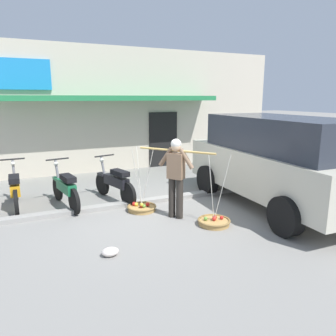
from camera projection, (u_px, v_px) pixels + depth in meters
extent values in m
plane|color=gray|center=(158.00, 212.00, 7.21)|extent=(90.00, 90.00, 0.00)
cube|color=gray|center=(147.00, 201.00, 7.82)|extent=(20.00, 0.24, 0.10)
cylinder|color=#2D2823|center=(180.00, 199.00, 6.77)|extent=(0.15, 0.15, 0.86)
cylinder|color=#2D2823|center=(172.00, 197.00, 6.85)|extent=(0.15, 0.15, 0.86)
cube|color=#84664C|center=(176.00, 166.00, 6.66)|extent=(0.36, 0.39, 0.54)
sphere|color=#E0B78E|center=(176.00, 147.00, 6.57)|extent=(0.21, 0.21, 0.21)
sphere|color=silver|center=(176.00, 144.00, 6.56)|extent=(0.22, 0.22, 0.22)
cylinder|color=#84664C|center=(186.00, 159.00, 6.51)|extent=(0.27, 0.32, 0.43)
cylinder|color=#84664C|center=(166.00, 157.00, 6.74)|extent=(0.27, 0.32, 0.43)
cylinder|color=tan|center=(176.00, 151.00, 6.59)|extent=(1.08, 1.42, 0.04)
cylinder|color=#B2894C|center=(214.00, 223.00, 6.48)|extent=(0.62, 0.62, 0.09)
torus|color=olive|center=(214.00, 220.00, 6.47)|extent=(0.66, 0.66, 0.05)
sphere|color=#AC1F1B|center=(215.00, 218.00, 6.50)|extent=(0.09, 0.09, 0.09)
sphere|color=red|center=(222.00, 218.00, 6.53)|extent=(0.08, 0.08, 0.08)
sphere|color=gold|center=(214.00, 219.00, 6.47)|extent=(0.08, 0.08, 0.08)
sphere|color=red|center=(214.00, 219.00, 6.45)|extent=(0.08, 0.08, 0.08)
sphere|color=#679F3D|center=(206.00, 219.00, 6.47)|extent=(0.08, 0.08, 0.08)
cylinder|color=silver|center=(211.00, 186.00, 6.45)|extent=(0.01, 0.30, 1.36)
cylinder|color=silver|center=(212.00, 190.00, 6.22)|extent=(0.26, 0.16, 1.36)
cylinder|color=silver|center=(222.00, 188.00, 6.31)|extent=(0.26, 0.16, 1.36)
cylinder|color=#B2894C|center=(142.00, 209.00, 7.30)|extent=(0.62, 0.62, 0.09)
torus|color=olive|center=(142.00, 207.00, 7.29)|extent=(0.66, 0.66, 0.05)
sphere|color=yellow|center=(136.00, 204.00, 7.33)|extent=(0.09, 0.09, 0.09)
sphere|color=red|center=(148.00, 204.00, 7.32)|extent=(0.09, 0.09, 0.09)
sphere|color=red|center=(141.00, 206.00, 7.23)|extent=(0.08, 0.08, 0.08)
sphere|color=red|center=(134.00, 204.00, 7.35)|extent=(0.10, 0.10, 0.10)
sphere|color=gold|center=(142.00, 205.00, 7.17)|extent=(0.08, 0.08, 0.08)
sphere|color=#659D3C|center=(144.00, 206.00, 7.22)|extent=(0.08, 0.08, 0.08)
cylinder|color=silver|center=(139.00, 176.00, 7.28)|extent=(0.01, 0.30, 1.36)
cylinder|color=silver|center=(137.00, 179.00, 7.04)|extent=(0.26, 0.16, 1.36)
cylinder|color=silver|center=(148.00, 178.00, 7.14)|extent=(0.26, 0.16, 1.36)
cylinder|color=black|center=(16.00, 189.00, 8.03)|extent=(0.09, 0.58, 0.58)
cylinder|color=black|center=(16.00, 203.00, 6.93)|extent=(0.09, 0.58, 0.58)
cube|color=orange|center=(15.00, 178.00, 7.97)|extent=(0.15, 0.28, 0.06)
cube|color=orange|center=(15.00, 187.00, 7.34)|extent=(0.22, 0.90, 0.24)
cube|color=black|center=(14.00, 179.00, 7.13)|extent=(0.23, 0.56, 0.12)
cylinder|color=slate|center=(14.00, 174.00, 7.85)|extent=(0.07, 0.30, 0.76)
cylinder|color=black|center=(12.00, 159.00, 7.70)|extent=(0.54, 0.05, 0.04)
sphere|color=silver|center=(13.00, 164.00, 7.87)|extent=(0.11, 0.11, 0.11)
cylinder|color=black|center=(58.00, 189.00, 8.02)|extent=(0.18, 0.58, 0.58)
cylinder|color=black|center=(74.00, 202.00, 7.03)|extent=(0.18, 0.58, 0.58)
cube|color=#19663D|center=(57.00, 179.00, 7.96)|extent=(0.19, 0.30, 0.06)
cube|color=#19663D|center=(66.00, 187.00, 7.40)|extent=(0.36, 0.92, 0.24)
cube|color=black|center=(68.00, 178.00, 7.20)|extent=(0.32, 0.59, 0.12)
cylinder|color=slate|center=(58.00, 174.00, 7.86)|extent=(0.11, 0.30, 0.76)
cylinder|color=black|center=(57.00, 159.00, 7.71)|extent=(0.54, 0.13, 0.04)
sphere|color=silver|center=(56.00, 164.00, 7.87)|extent=(0.11, 0.11, 0.11)
cylinder|color=black|center=(102.00, 184.00, 8.46)|extent=(0.23, 0.58, 0.58)
cylinder|color=black|center=(128.00, 195.00, 7.54)|extent=(0.23, 0.58, 0.58)
cube|color=black|center=(102.00, 174.00, 8.41)|extent=(0.21, 0.31, 0.06)
cube|color=black|center=(116.00, 181.00, 7.88)|extent=(0.43, 0.92, 0.24)
cube|color=black|center=(120.00, 173.00, 7.69)|extent=(0.36, 0.60, 0.12)
cylinder|color=slate|center=(104.00, 170.00, 8.31)|extent=(0.14, 0.30, 0.76)
cylinder|color=black|center=(104.00, 156.00, 8.16)|extent=(0.53, 0.18, 0.04)
sphere|color=silver|center=(102.00, 160.00, 8.31)|extent=(0.11, 0.11, 0.11)
cube|color=beige|center=(275.00, 170.00, 7.48)|extent=(2.05, 4.76, 0.96)
cube|color=#282D38|center=(282.00, 134.00, 7.16)|extent=(1.83, 3.72, 0.76)
cube|color=black|center=(220.00, 160.00, 9.69)|extent=(1.62, 0.15, 0.44)
cylinder|color=black|center=(207.00, 180.00, 8.54)|extent=(0.28, 0.77, 0.76)
cylinder|color=black|center=(265.00, 173.00, 9.25)|extent=(0.28, 0.77, 0.76)
cylinder|color=black|center=(286.00, 216.00, 5.91)|extent=(0.28, 0.77, 0.76)
cube|color=silver|center=(220.00, 166.00, 9.69)|extent=(0.44, 0.03, 0.12)
cube|color=beige|center=(95.00, 108.00, 13.11)|extent=(13.00, 5.00, 4.20)
cube|color=#237F47|center=(114.00, 98.00, 10.35)|extent=(7.15, 1.00, 0.16)
cube|color=#1E84D1|center=(11.00, 74.00, 9.42)|extent=(2.20, 0.08, 0.90)
cube|color=black|center=(163.00, 139.00, 11.89)|extent=(1.10, 0.06, 2.00)
ellipsoid|color=silver|center=(110.00, 252.00, 5.21)|extent=(0.28, 0.22, 0.14)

